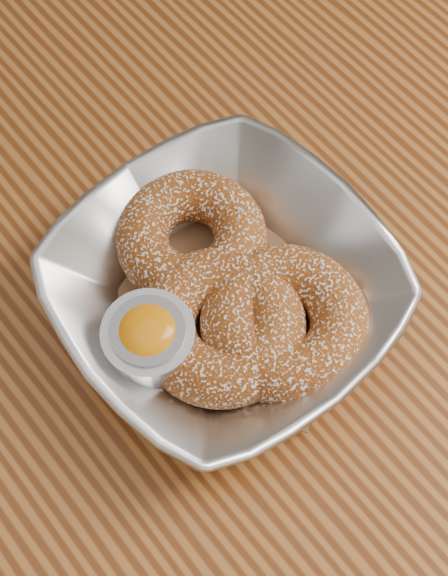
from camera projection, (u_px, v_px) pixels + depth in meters
ground_plane at (239, 432)px, 1.26m from camera, size 4.00×4.00×0.00m
table at (253, 235)px, 0.67m from camera, size 1.20×0.80×0.75m
serving_bowl at (224, 291)px, 0.51m from camera, size 0.21×0.21×0.05m
parchment at (224, 301)px, 0.53m from camera, size 0.20×0.20×0.00m
donut_back at (191, 238)px, 0.53m from camera, size 0.12×0.12×0.04m
donut_front at (285, 323)px, 0.50m from camera, size 0.11×0.11×0.04m
donut_extra at (221, 326)px, 0.50m from camera, size 0.13×0.13×0.04m
ramekin at (150, 342)px, 0.49m from camera, size 0.06×0.06×0.05m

